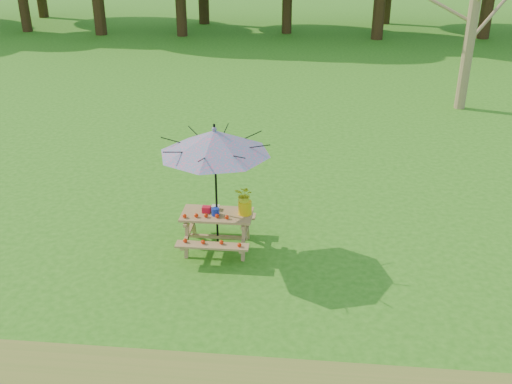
{
  "coord_description": "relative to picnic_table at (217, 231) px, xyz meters",
  "views": [
    {
      "loc": [
        6.38,
        -7.98,
        5.04
      ],
      "look_at": [
        5.55,
        0.5,
        1.1
      ],
      "focal_mm": 40.0,
      "sensor_mm": 36.0,
      "label": 1
    }
  ],
  "objects": [
    {
      "name": "tomatoes_row",
      "position": [
        -0.15,
        -0.18,
        0.38
      ],
      "size": [
        0.77,
        0.13,
        0.07
      ],
      "primitive_type": null,
      "color": "red",
      "rests_on": "picnic_table"
    },
    {
      "name": "patio_umbrella",
      "position": [
        0.0,
        0.0,
        1.62
      ],
      "size": [
        2.0,
        2.0,
        2.25
      ],
      "color": "black",
      "rests_on": "ground"
    },
    {
      "name": "flower_bucket",
      "position": [
        0.47,
        0.04,
        0.62
      ],
      "size": [
        0.39,
        0.36,
        0.51
      ],
      "color": "yellow",
      "rests_on": "picnic_table"
    },
    {
      "name": "picnic_table",
      "position": [
        0.0,
        0.0,
        0.0
      ],
      "size": [
        1.2,
        1.32,
        0.67
      ],
      "color": "#9D7F47",
      "rests_on": "ground"
    },
    {
      "name": "produce_bins",
      "position": [
        -0.08,
        0.02,
        0.4
      ],
      "size": [
        0.31,
        0.34,
        0.13
      ],
      "color": "red",
      "rests_on": "picnic_table"
    }
  ]
}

